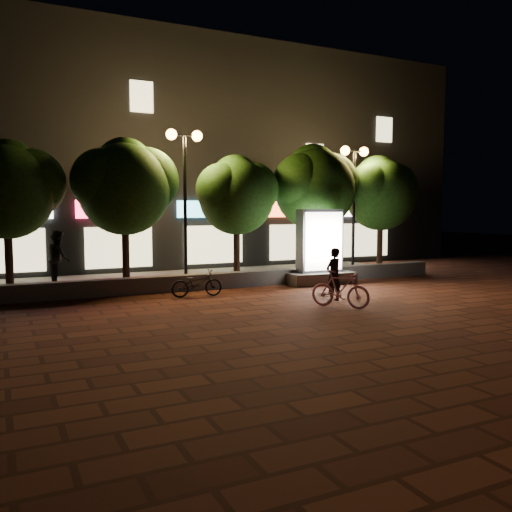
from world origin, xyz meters
TOP-DOWN VIEW (x-y plane):
  - ground at (0.00, 0.00)m, footprint 80.00×80.00m
  - retaining_wall at (0.00, 4.00)m, footprint 16.00×0.45m
  - sidewalk at (0.00, 6.50)m, footprint 16.00×5.00m
  - building_block at (-0.01, 12.99)m, footprint 28.00×8.12m
  - tree_far_left at (-6.95, 5.46)m, footprint 3.36×2.80m
  - tree_left at (-3.45, 5.46)m, footprint 3.60×3.00m
  - tree_mid at (0.55, 5.46)m, footprint 3.24×2.70m
  - tree_right at (3.86, 5.46)m, footprint 3.72×3.10m
  - tree_far_right at (7.05, 5.46)m, footprint 3.48×2.90m
  - street_lamp_left at (-1.50, 5.20)m, footprint 1.26×0.36m
  - street_lamp_right at (5.50, 5.20)m, footprint 1.26×0.36m
  - ad_kiosk at (2.82, 3.50)m, footprint 2.44×1.29m
  - scooter_pink at (0.79, -0.69)m, footprint 1.29×1.59m
  - rider at (1.20, 0.23)m, footprint 0.63×0.50m
  - scooter_parked at (-2.02, 2.64)m, footprint 1.58×0.67m
  - pedestrian at (-5.51, 6.40)m, footprint 0.76×0.94m

SIDE VIEW (x-z plane):
  - ground at x=0.00m, z-range 0.00..0.00m
  - sidewalk at x=0.00m, z-range 0.00..0.08m
  - retaining_wall at x=0.00m, z-range 0.00..0.50m
  - scooter_parked at x=-2.02m, z-range 0.00..0.81m
  - scooter_pink at x=0.79m, z-range 0.00..0.97m
  - rider at x=1.20m, z-range 0.00..1.51m
  - pedestrian at x=-5.51m, z-range 0.08..1.91m
  - ad_kiosk at x=2.82m, z-range -0.25..2.35m
  - tree_mid at x=0.55m, z-range 0.97..5.47m
  - tree_far_left at x=-6.95m, z-range 0.98..5.61m
  - tree_far_right at x=7.05m, z-range 0.99..5.75m
  - tree_left at x=-3.45m, z-range 1.00..5.89m
  - tree_right at x=3.86m, z-range 1.03..6.10m
  - street_lamp_right at x=5.50m, z-range 1.40..6.38m
  - street_lamp_left at x=-1.50m, z-range 1.44..6.62m
  - building_block at x=-0.01m, z-range -0.65..10.65m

